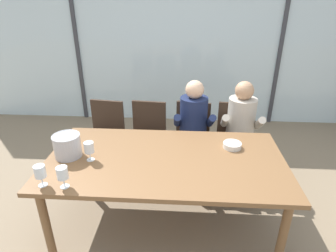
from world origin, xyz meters
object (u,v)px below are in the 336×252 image
object	(u,v)px
person_navy_polo	(194,125)
person_beige_jumper	(241,127)
chair_near_curtain	(106,131)
tasting_bowl	(232,145)
chair_right_of_center	(234,134)
wine_glass_center_pour	(62,174)
wine_glass_by_left_taster	(89,148)
dining_table	(166,164)
wine_glass_near_bucket	(40,172)
chair_left_of_center	(148,132)
ice_bucket_primary	(67,145)
chair_center	(192,133)

from	to	relation	value
person_navy_polo	person_beige_jumper	xyz separation A→B (m)	(0.54, 0.00, 0.00)
chair_near_curtain	tasting_bowl	bearing A→B (deg)	-19.17
chair_right_of_center	person_beige_jumper	distance (m)	0.23
wine_glass_center_pour	chair_near_curtain	bearing A→B (deg)	93.61
person_navy_polo	wine_glass_center_pour	size ratio (longest dim) A/B	6.86
person_beige_jumper	chair_right_of_center	bearing A→B (deg)	108.79
chair_near_curtain	tasting_bowl	xyz separation A→B (m)	(1.44, -0.74, 0.26)
wine_glass_by_left_taster	person_beige_jumper	bearing A→B (deg)	31.72
dining_table	person_navy_polo	bearing A→B (deg)	72.21
chair_near_curtain	wine_glass_center_pour	xyz separation A→B (m)	(0.09, -1.42, 0.35)
wine_glass_near_bucket	dining_table	bearing A→B (deg)	26.42
wine_glass_near_bucket	wine_glass_center_pour	xyz separation A→B (m)	(0.17, -0.01, 0.00)
chair_left_of_center	person_navy_polo	xyz separation A→B (m)	(0.56, -0.13, 0.17)
dining_table	ice_bucket_primary	size ratio (longest dim) A/B	8.66
wine_glass_near_bucket	tasting_bowl	bearing A→B (deg)	24.04
ice_bucket_primary	tasting_bowl	xyz separation A→B (m)	(1.49, 0.25, -0.08)
person_beige_jumper	wine_glass_by_left_taster	bearing A→B (deg)	-142.97
person_navy_polo	wine_glass_near_bucket	distance (m)	1.74
chair_center	tasting_bowl	size ratio (longest dim) A/B	5.10
dining_table	wine_glass_near_bucket	size ratio (longest dim) A/B	12.09
dining_table	person_beige_jumper	xyz separation A→B (m)	(0.81, 0.83, 0.01)
tasting_bowl	person_beige_jumper	bearing A→B (deg)	72.40
chair_near_curtain	chair_right_of_center	size ratio (longest dim) A/B	1.00
chair_center	chair_right_of_center	distance (m)	0.52
chair_near_curtain	person_beige_jumper	world-z (taller)	person_beige_jumper
chair_left_of_center	chair_right_of_center	world-z (taller)	same
dining_table	wine_glass_by_left_taster	distance (m)	0.68
chair_left_of_center	wine_glass_near_bucket	bearing A→B (deg)	-107.93
wine_glass_by_left_taster	wine_glass_center_pour	xyz separation A→B (m)	(-0.08, -0.38, 0.00)
person_navy_polo	wine_glass_center_pour	bearing A→B (deg)	-129.70
tasting_bowl	wine_glass_by_left_taster	distance (m)	1.31
chair_left_of_center	chair_near_curtain	bearing A→B (deg)	-174.55
person_navy_polo	wine_glass_near_bucket	xyz separation A→B (m)	(-1.17, -1.28, 0.18)
tasting_bowl	wine_glass_near_bucket	xyz separation A→B (m)	(-1.52, -0.68, 0.09)
dining_table	wine_glass_center_pour	bearing A→B (deg)	-147.98
wine_glass_near_bucket	chair_near_curtain	bearing A→B (deg)	86.60
chair_near_curtain	person_navy_polo	world-z (taller)	person_navy_polo
chair_right_of_center	tasting_bowl	distance (m)	0.81
chair_center	person_navy_polo	bearing A→B (deg)	-75.38
chair_right_of_center	person_beige_jumper	world-z (taller)	person_beige_jumper
chair_center	wine_glass_near_bucket	xyz separation A→B (m)	(-1.16, -1.42, 0.35)
chair_center	person_beige_jumper	world-z (taller)	person_beige_jumper
chair_right_of_center	tasting_bowl	size ratio (longest dim) A/B	5.10
chair_left_of_center	ice_bucket_primary	size ratio (longest dim) A/B	3.60
chair_center	wine_glass_near_bucket	bearing A→B (deg)	-120.67
chair_near_curtain	wine_glass_center_pour	distance (m)	1.47
wine_glass_by_left_taster	wine_glass_center_pour	distance (m)	0.39
dining_table	tasting_bowl	size ratio (longest dim) A/B	12.26
chair_near_curtain	wine_glass_by_left_taster	xyz separation A→B (m)	(0.17, -1.04, 0.35)
chair_center	person_navy_polo	distance (m)	0.23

